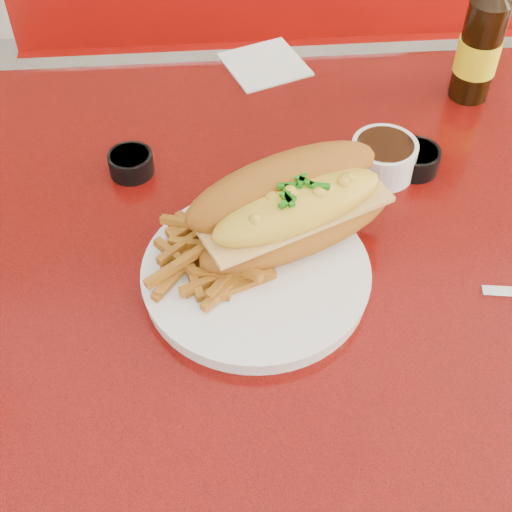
{
  "coord_description": "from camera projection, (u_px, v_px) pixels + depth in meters",
  "views": [
    {
      "loc": [
        -0.16,
        -0.55,
        1.38
      ],
      "look_at": [
        -0.12,
        -0.04,
        0.81
      ],
      "focal_mm": 50.0,
      "sensor_mm": 36.0,
      "label": 1
    }
  ],
  "objects": [
    {
      "name": "sauce_cup_right",
      "position": [
        416.0,
        159.0,
        0.9
      ],
      "size": [
        0.07,
        0.07,
        0.03
      ],
      "rotation": [
        0.0,
        0.0,
        -0.26
      ],
      "color": "black",
      "rests_on": "diner_table"
    },
    {
      "name": "paper_napkin",
      "position": [
        265.0,
        64.0,
        1.06
      ],
      "size": [
        0.14,
        0.14,
        0.0
      ],
      "primitive_type": "cube",
      "rotation": [
        0.0,
        0.0,
        0.35
      ],
      "color": "white",
      "rests_on": "diner_table"
    },
    {
      "name": "dinner_plate",
      "position": [
        256.0,
        274.0,
        0.78
      ],
      "size": [
        0.26,
        0.26,
        0.02
      ],
      "rotation": [
        0.0,
        0.0,
        -0.05
      ],
      "color": "white",
      "rests_on": "diner_table"
    },
    {
      "name": "mac_hoagie",
      "position": [
        292.0,
        206.0,
        0.78
      ],
      "size": [
        0.26,
        0.2,
        0.11
      ],
      "rotation": [
        0.0,
        0.0,
        0.41
      ],
      "color": "#A8621B",
      "rests_on": "dinner_plate"
    },
    {
      "name": "sauce_cup_left",
      "position": [
        131.0,
        162.0,
        0.9
      ],
      "size": [
        0.07,
        0.07,
        0.03
      ],
      "rotation": [
        0.0,
        0.0,
        -0.33
      ],
      "color": "black",
      "rests_on": "diner_table"
    },
    {
      "name": "fork",
      "position": [
        301.0,
        250.0,
        0.79
      ],
      "size": [
        0.08,
        0.13,
        0.0
      ],
      "rotation": [
        0.0,
        0.0,
        2.09
      ],
      "color": "silver",
      "rests_on": "dinner_plate"
    },
    {
      "name": "gravy_ramekin",
      "position": [
        383.0,
        157.0,
        0.89
      ],
      "size": [
        0.1,
        0.1,
        0.05
      ],
      "rotation": [
        0.0,
        0.0,
        -0.32
      ],
      "color": "white",
      "rests_on": "diner_table"
    },
    {
      "name": "diner_table",
      "position": [
        345.0,
        326.0,
        0.94
      ],
      "size": [
        1.23,
        0.83,
        0.77
      ],
      "color": "red",
      "rests_on": "ground"
    },
    {
      "name": "beer_bottle",
      "position": [
        481.0,
        41.0,
        0.95
      ],
      "size": [
        0.06,
        0.06,
        0.23
      ],
      "rotation": [
        0.0,
        0.0,
        -0.03
      ],
      "color": "black",
      "rests_on": "diner_table"
    },
    {
      "name": "fries_pile",
      "position": [
        217.0,
        249.0,
        0.77
      ],
      "size": [
        0.16,
        0.15,
        0.04
      ],
      "primitive_type": null,
      "rotation": [
        0.0,
        0.0,
        -0.42
      ],
      "color": "#BD7620",
      "rests_on": "dinner_plate"
    },
    {
      "name": "booth_bench_far",
      "position": [
        278.0,
        134.0,
        1.72
      ],
      "size": [
        1.2,
        0.51,
        0.9
      ],
      "color": "#9B0F0A",
      "rests_on": "ground"
    },
    {
      "name": "ground",
      "position": [
        316.0,
        509.0,
        1.4
      ],
      "size": [
        8.0,
        8.0,
        0.0
      ],
      "primitive_type": "plane",
      "color": "beige",
      "rests_on": "ground"
    }
  ]
}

